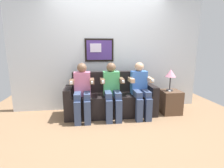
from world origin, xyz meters
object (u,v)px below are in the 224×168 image
Objects in this scene: couch at (111,100)px; spare_remote_on_table at (169,91)px; person_on_left at (82,89)px; person_on_right at (140,88)px; table_lamp at (171,74)px; side_table_right at (170,102)px; person_in_middle at (112,89)px.

spare_remote_on_table is (1.22, -0.13, 0.20)m from couch.
person_on_left is 1.17m from person_on_right.
couch is at bearing 16.02° from person_on_left.
table_lamp is 0.35m from spare_remote_on_table.
table_lamp is at bearing 146.27° from side_table_right.
spare_remote_on_table is (0.64, 0.03, -0.10)m from person_on_right.
person_on_right reaches higher than couch.
person_in_middle is at bearing -177.27° from side_table_right.
person_on_left is at bearing -163.98° from couch.
person_on_left is at bearing 180.00° from person_in_middle.
spare_remote_on_table is at bearing -6.28° from couch.
person_on_right is 2.41× the size of table_lamp.
person_in_middle is at bearing 0.00° from person_on_left.
person_on_left is 2.41× the size of table_lamp.
person_on_right is 0.65m from spare_remote_on_table.
spare_remote_on_table is (1.22, 0.03, -0.10)m from person_in_middle.
person_in_middle is at bearing -176.32° from table_lamp.
person_on_left is 1.00× the size of person_on_right.
person_on_right reaches higher than side_table_right.
person_on_left is 8.54× the size of spare_remote_on_table.
spare_remote_on_table is at bearing -157.43° from side_table_right.
person_on_right is at bearing -177.08° from spare_remote_on_table.
person_on_left is 1.91m from side_table_right.
couch is 4.08× the size of table_lamp.
table_lamp is (1.26, -0.09, 0.55)m from couch.
table_lamp is at bearing 50.47° from spare_remote_on_table.
couch is 1.24m from spare_remote_on_table.
couch is 1.69× the size of person_on_right.
person_on_right is (0.58, -0.17, 0.29)m from couch.
table_lamp is at bearing -3.92° from couch.
couch is 1.69× the size of person_on_left.
person_in_middle is at bearing -178.45° from spare_remote_on_table.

